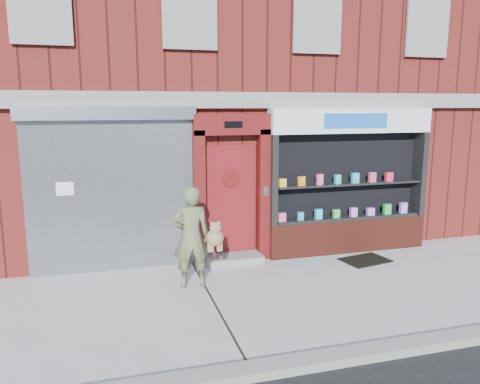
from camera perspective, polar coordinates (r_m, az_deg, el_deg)
name	(u,v)px	position (r m, az deg, el deg)	size (l,w,h in m)	color
ground	(304,291)	(8.05, 7.78, -11.86)	(80.00, 80.00, 0.00)	#9E9E99
curb	(374,352)	(6.31, 16.03, -18.23)	(60.00, 0.30, 0.12)	gray
building	(219,70)	(13.19, -2.57, 14.63)	(12.00, 8.16, 8.00)	maroon
shutter_bay	(111,180)	(8.83, -15.41, 1.45)	(3.10, 0.30, 3.04)	gray
red_door_bay	(232,189)	(9.10, -1.02, 0.42)	(1.52, 0.58, 2.90)	#510E0D
pharmacy_bay	(348,187)	(10.00, 13.02, 0.57)	(3.50, 0.41, 3.00)	#5D1F16
woman	(193,237)	(7.94, -5.77, -5.45)	(0.85, 0.56, 1.74)	#616441
doormat	(365,260)	(9.75, 15.01, -8.02)	(0.91, 0.64, 0.02)	black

